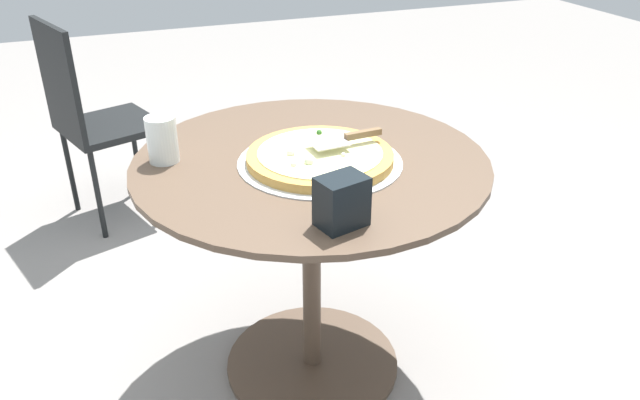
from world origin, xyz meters
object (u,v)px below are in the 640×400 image
Objects in this scene: pizza_server at (347,138)px; drinking_cup at (162,139)px; patio_chair_far at (90,112)px; patio_table at (311,222)px; napkin_dispenser at (342,202)px; pizza_on_tray at (320,157)px.

drinking_cup is (0.48, -0.15, 0.01)m from pizza_server.
patio_table is at bearing 113.70° from patio_chair_far.
patio_chair_far reaches higher than napkin_dispenser.
pizza_on_tray is 0.43m from drinking_cup.
napkin_dispenser reaches higher than pizza_server.
pizza_server reaches higher than patio_table.
pizza_on_tray is at bearing 7.32° from pizza_server.
pizza_server is (-0.10, 0.03, 0.26)m from patio_table.
napkin_dispenser is (0.16, 0.34, 0.00)m from pizza_server.
pizza_on_tray reaches higher than patio_table.
drinking_cup is at bearing -17.59° from pizza_server.
patio_chair_far is (0.56, -1.27, -0.02)m from patio_table.
patio_chair_far is (0.50, -1.63, -0.29)m from napkin_dispenser.
patio_table is 4.63× the size of pizza_server.
pizza_server is (-0.08, -0.01, 0.04)m from pizza_on_tray.
patio_chair_far reaches higher than pizza_on_tray.
pizza_on_tray is at bearing 113.58° from patio_chair_far.
pizza_on_tray is 0.09m from pizza_server.
pizza_on_tray is 0.49× the size of patio_chair_far.
napkin_dispenser is at bearing 106.90° from patio_chair_far.
pizza_on_tray is at bearing 157.62° from drinking_cup.
napkin_dispenser is at bearing 77.40° from pizza_on_tray.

